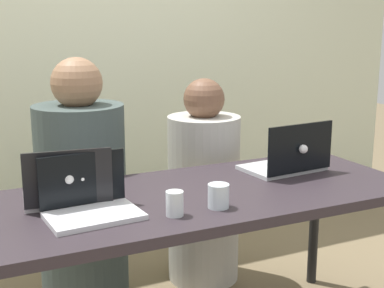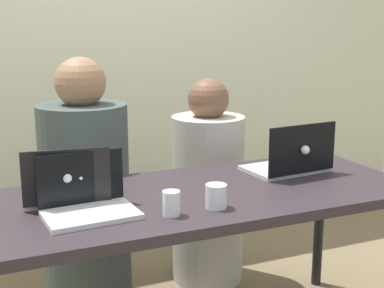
# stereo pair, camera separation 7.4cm
# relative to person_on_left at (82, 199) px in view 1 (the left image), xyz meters

# --- Properties ---
(back_wall) EXTENTS (4.55, 0.10, 2.36)m
(back_wall) POSITION_rel_person_on_left_xyz_m (0.33, 0.83, 0.64)
(back_wall) COLOR beige
(back_wall) RESTS_ON ground
(desk) EXTENTS (1.75, 0.72, 0.71)m
(desk) POSITION_rel_person_on_left_xyz_m (0.33, -0.61, 0.11)
(desk) COLOR #2E262C
(desk) RESTS_ON ground
(person_on_left) EXTENTS (0.51, 0.51, 1.21)m
(person_on_left) POSITION_rel_person_on_left_xyz_m (0.00, 0.00, 0.00)
(person_on_left) COLOR #414E4B
(person_on_left) RESTS_ON ground
(person_on_right) EXTENTS (0.47, 0.47, 1.09)m
(person_on_right) POSITION_rel_person_on_left_xyz_m (0.65, -0.00, -0.06)
(person_on_right) COLOR #B8B6AD
(person_on_right) RESTS_ON ground
(laptop_back_right) EXTENTS (0.37, 0.29, 0.23)m
(laptop_back_right) POSITION_rel_person_on_left_xyz_m (0.81, -0.52, 0.22)
(laptop_back_right) COLOR silver
(laptop_back_right) RESTS_ON desk
(laptop_back_left) EXTENTS (0.34, 0.27, 0.22)m
(laptop_back_left) POSITION_rel_person_on_left_xyz_m (-0.18, -0.53, 0.22)
(laptop_back_left) COLOR silver
(laptop_back_left) RESTS_ON desk
(laptop_front_left) EXTENTS (0.33, 0.25, 0.21)m
(laptop_front_left) POSITION_rel_person_on_left_xyz_m (-0.13, -0.69, 0.22)
(laptop_front_left) COLOR silver
(laptop_front_left) RESTS_ON desk
(water_glass_center) EXTENTS (0.08, 0.08, 0.09)m
(water_glass_center) POSITION_rel_person_on_left_xyz_m (0.31, -0.81, 0.21)
(water_glass_center) COLOR silver
(water_glass_center) RESTS_ON desk
(water_glass_left) EXTENTS (0.06, 0.06, 0.09)m
(water_glass_left) POSITION_rel_person_on_left_xyz_m (0.13, -0.81, 0.21)
(water_glass_left) COLOR white
(water_glass_left) RESTS_ON desk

